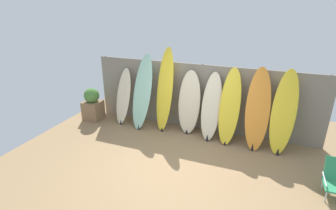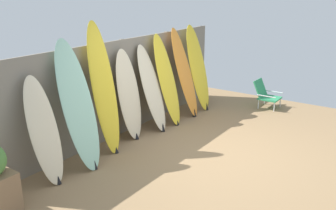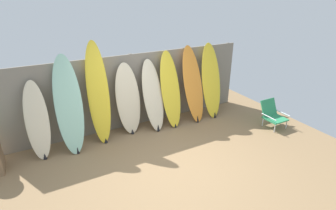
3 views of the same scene
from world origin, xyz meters
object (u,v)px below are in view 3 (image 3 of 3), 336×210
(beach_chair, at_px, (272,114))
(surfboard_yellow_7, at_px, (211,81))
(surfboard_cream_0, at_px, (37,121))
(surfboard_orange_6, at_px, (193,85))
(surfboard_cream_4, at_px, (153,96))
(surfboard_seafoam_1, at_px, (69,106))
(surfboard_cream_3, at_px, (128,100))
(surfboard_yellow_2, at_px, (98,94))
(surfboard_yellow_5, at_px, (171,90))

(beach_chair, bearing_deg, surfboard_yellow_7, 138.23)
(surfboard_cream_0, bearing_deg, surfboard_orange_6, -1.00)
(surfboard_cream_4, xyz_separation_m, surfboard_orange_6, (1.10, -0.06, 0.11))
(surfboard_seafoam_1, height_order, surfboard_yellow_7, surfboard_seafoam_1)
(surfboard_orange_6, bearing_deg, surfboard_cream_3, 175.72)
(surfboard_yellow_2, bearing_deg, beach_chair, -19.33)
(beach_chair, bearing_deg, surfboard_seafoam_1, 174.59)
(surfboard_yellow_5, xyz_separation_m, beach_chair, (2.19, -1.29, -0.59))
(surfboard_yellow_5, xyz_separation_m, surfboard_orange_6, (0.65, -0.01, 0.03))
(surfboard_cream_4, relative_size, surfboard_yellow_5, 0.91)
(surfboard_seafoam_1, bearing_deg, surfboard_cream_4, 0.85)
(surfboard_seafoam_1, bearing_deg, surfboard_yellow_2, 5.93)
(surfboard_yellow_5, distance_m, surfboard_yellow_7, 1.20)
(beach_chair, bearing_deg, surfboard_cream_4, 163.82)
(surfboard_seafoam_1, xyz_separation_m, surfboard_yellow_7, (3.56, -0.03, -0.03))
(surfboard_yellow_2, relative_size, surfboard_cream_4, 1.32)
(surfboard_cream_0, height_order, surfboard_yellow_5, surfboard_yellow_5)
(surfboard_cream_0, distance_m, surfboard_orange_6, 3.64)
(surfboard_cream_4, bearing_deg, surfboard_cream_0, 179.84)
(surfboard_yellow_5, relative_size, beach_chair, 2.86)
(surfboard_yellow_7, bearing_deg, surfboard_cream_0, 179.09)
(surfboard_yellow_7, xyz_separation_m, beach_chair, (0.98, -1.27, -0.63))
(surfboard_yellow_2, relative_size, surfboard_yellow_5, 1.21)
(surfboard_cream_0, relative_size, surfboard_cream_3, 0.93)
(surfboard_seafoam_1, xyz_separation_m, surfboard_orange_6, (3.01, -0.03, -0.05))
(surfboard_cream_3, bearing_deg, surfboard_seafoam_1, -175.67)
(surfboard_orange_6, bearing_deg, surfboard_yellow_7, -0.34)
(surfboard_cream_4, relative_size, surfboard_yellow_7, 0.87)
(surfboard_seafoam_1, relative_size, surfboard_cream_4, 1.19)
(surfboard_yellow_5, distance_m, surfboard_orange_6, 0.65)
(surfboard_cream_0, bearing_deg, surfboard_seafoam_1, -3.22)
(surfboard_cream_3, xyz_separation_m, beach_chair, (3.24, -1.40, -0.51))
(surfboard_orange_6, bearing_deg, surfboard_cream_0, 179.00)
(surfboard_cream_3, relative_size, surfboard_orange_6, 0.88)
(surfboard_orange_6, relative_size, beach_chair, 2.97)
(surfboard_orange_6, distance_m, surfboard_yellow_7, 0.56)
(surfboard_cream_4, xyz_separation_m, surfboard_yellow_5, (0.46, -0.04, 0.08))
(surfboard_seafoam_1, relative_size, surfboard_yellow_7, 1.04)
(surfboard_yellow_5, relative_size, surfboard_yellow_7, 0.96)
(surfboard_yellow_2, relative_size, surfboard_yellow_7, 1.15)
(surfboard_cream_0, xyz_separation_m, surfboard_orange_6, (3.63, -0.06, 0.17))
(surfboard_cream_3, bearing_deg, surfboard_orange_6, -4.28)
(surfboard_cream_0, xyz_separation_m, surfboard_yellow_2, (1.26, 0.03, 0.33))
(surfboard_cream_3, height_order, beach_chair, surfboard_cream_3)
(surfboard_yellow_7, height_order, beach_chair, surfboard_yellow_7)
(surfboard_cream_4, bearing_deg, surfboard_orange_6, -2.94)
(surfboard_yellow_2, distance_m, surfboard_cream_4, 1.30)
(surfboard_cream_4, height_order, beach_chair, surfboard_cream_4)
(surfboard_cream_0, distance_m, surfboard_seafoam_1, 0.66)
(surfboard_yellow_5, bearing_deg, surfboard_cream_4, 174.43)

